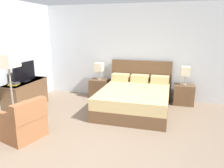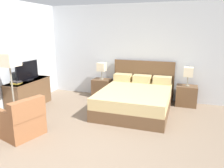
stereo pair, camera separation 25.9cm
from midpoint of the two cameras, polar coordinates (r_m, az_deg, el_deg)
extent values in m
plane|color=#84705B|center=(3.69, -8.54, -18.47)|extent=(10.01, 10.01, 0.00)
cube|color=silver|center=(6.36, 3.58, 8.31)|extent=(6.35, 0.06, 2.67)
cube|color=silver|center=(5.78, -27.52, 6.16)|extent=(0.06, 5.14, 2.67)
cube|color=brown|center=(5.47, 4.44, -5.54)|extent=(1.65, 2.02, 0.28)
cube|color=#D6BC7F|center=(5.38, 4.49, -2.83)|extent=(1.63, 2.00, 0.26)
cube|color=brown|center=(6.33, 6.36, 1.11)|extent=(1.71, 0.05, 1.12)
cube|color=#D6BC7F|center=(6.23, 1.08, 1.76)|extent=(0.48, 0.28, 0.20)
cube|color=#D6BC7F|center=(6.12, 6.08, 1.45)|extent=(0.48, 0.28, 0.20)
cube|color=#D6BC7F|center=(6.06, 11.23, 1.12)|extent=(0.48, 0.28, 0.20)
cube|color=brown|center=(6.51, -4.46, -1.10)|extent=(0.53, 0.41, 0.54)
cube|color=#473120|center=(6.31, -5.09, -1.09)|extent=(0.45, 0.01, 0.24)
cube|color=brown|center=(6.13, 17.08, -2.66)|extent=(0.53, 0.41, 0.54)
cube|color=#473120|center=(5.93, 17.15, -2.70)|extent=(0.45, 0.01, 0.24)
cylinder|color=gray|center=(6.44, -4.50, 1.28)|extent=(0.11, 0.11, 0.02)
cylinder|color=gray|center=(6.41, -4.53, 2.38)|extent=(0.02, 0.02, 0.23)
cube|color=beige|center=(6.37, -4.57, 4.46)|extent=(0.23, 0.23, 0.24)
cylinder|color=gray|center=(6.06, 17.27, -0.14)|extent=(0.11, 0.11, 0.02)
cylinder|color=gray|center=(6.03, 17.36, 1.02)|extent=(0.02, 0.02, 0.23)
cube|color=beige|center=(5.99, 17.52, 3.22)|extent=(0.23, 0.23, 0.24)
cube|color=brown|center=(5.99, -22.64, -2.68)|extent=(0.45, 1.26, 0.71)
cube|color=brown|center=(5.91, -22.95, 0.50)|extent=(0.46, 1.29, 0.02)
cube|color=black|center=(5.92, -22.88, 0.74)|extent=(0.18, 0.24, 0.02)
cube|color=black|center=(5.87, -23.10, 2.98)|extent=(0.04, 0.78, 0.48)
cube|color=black|center=(5.86, -22.95, 2.97)|extent=(0.01, 0.75, 0.45)
cube|color=gold|center=(5.63, -25.46, -0.11)|extent=(0.23, 0.23, 0.03)
cube|color=#383333|center=(5.62, -25.55, 0.23)|extent=(0.23, 0.17, 0.04)
cube|color=#935B38|center=(4.54, -24.05, -10.23)|extent=(0.84, 0.84, 0.40)
cube|color=#935B38|center=(4.19, -22.47, -6.48)|extent=(0.34, 0.70, 0.36)
cube|color=#935B38|center=(4.29, -27.70, -7.85)|extent=(0.63, 0.26, 0.18)
cube|color=#935B38|center=(4.59, -21.37, -5.80)|extent=(0.63, 0.26, 0.18)
cylinder|color=gray|center=(5.18, -25.26, -9.59)|extent=(0.28, 0.28, 0.02)
cylinder|color=gray|center=(4.98, -26.01, -2.99)|extent=(0.03, 0.03, 1.22)
cube|color=beige|center=(4.83, -26.96, 5.49)|extent=(0.34, 0.34, 0.27)
camera|label=1|loc=(0.13, -91.48, -0.37)|focal=35.00mm
camera|label=2|loc=(0.13, 88.52, 0.37)|focal=35.00mm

